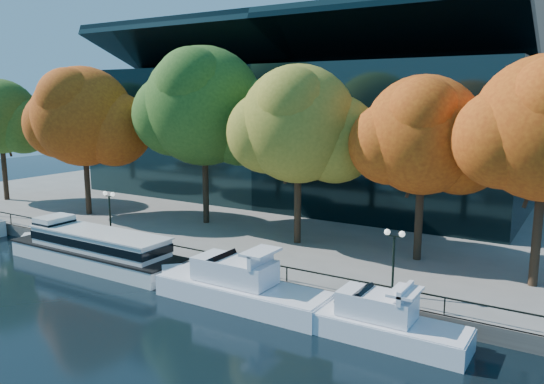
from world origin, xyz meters
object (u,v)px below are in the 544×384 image
Objects in this scene: tree_1 at (84,119)px; lamp_2 at (394,247)px; cruiser_near at (236,285)px; tour_boat at (91,246)px; tree_4 at (425,138)px; lamp_1 at (109,204)px; cruiser_far at (376,321)px; tree_2 at (205,109)px; tree_3 at (300,127)px; tree_0 at (0,118)px.

lamp_2 is (33.77, -5.52, -6.66)m from tree_1.
tree_1 is at bearing 159.34° from cruiser_near.
tour_boat is 1.29× the size of tree_4.
tree_4 is 25.68m from lamp_1.
cruiser_far is 0.61× the size of tree_2.
tree_3 is (10.75, -1.61, -1.24)m from tree_2.
tree_2 reaches higher than lamp_1.
tree_2 is at bearing 69.44° from lamp_1.
tree_4 reaches higher than tour_boat.
lamp_1 is at bearing -13.30° from tree_0.
tree_0 is (-48.73, 9.70, 9.38)m from cruiser_far.
tree_4 is (20.43, -0.96, -1.77)m from tree_2.
tour_boat is at bearing -65.70° from lamp_1.
cruiser_far is at bearing -30.72° from tree_2.
cruiser_near reaches higher than cruiser_far.
cruiser_far is at bearing -1.84° from tour_boat.
tour_boat is 1.35× the size of cruiser_near.
cruiser_near is (14.13, -0.58, -0.24)m from tour_boat.
tree_0 reaches higher than tree_4.
tree_1 is 1.03× the size of tree_3.
lamp_1 and lamp_2 have the same top height.
lamp_1 is (9.36, -5.52, -6.66)m from tree_1.
tree_4 is at bearing 94.99° from lamp_2.
lamp_1 is (23.75, -5.62, -6.43)m from tree_0.
lamp_1 is at bearing -161.72° from tree_4.
tour_boat is at bearing -153.31° from tree_4.
lamp_2 is (48.16, -5.62, -6.43)m from tree_0.
tree_2 is 1.14× the size of tree_3.
tree_0 is 37.83m from tree_3.
tour_boat reaches higher than cruiser_far.
cruiser_far is at bearing -9.29° from lamp_1.
tree_3 is at bearing 4.06° from tree_1.
tree_4 reaches higher than cruiser_near.
cruiser_far is 0.74× the size of tree_4.
tree_0 reaches higher than lamp_1.
tree_2 reaches higher than tree_1.
tree_4 is (47.48, 2.22, -0.49)m from tree_0.
cruiser_far is at bearing -15.63° from tree_1.
tree_4 is at bearing 18.28° from lamp_1.
lamp_1 is 1.00× the size of lamp_2.
tree_2 is at bearing 177.32° from tree_4.
tree_3 is (37.80, 1.56, 0.04)m from tree_0.
tree_2 is at bearing 149.28° from cruiser_far.
cruiser_near is 9.34m from cruiser_far.
tree_0 is 27.27m from tree_2.
tree_1 reaches higher than tree_3.
cruiser_far is 2.46× the size of lamp_2.
lamp_2 is (0.68, -7.84, -5.94)m from tree_4.
tree_0 is 48.91m from lamp_2.
lamp_2 is at bearing -34.72° from tree_3.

